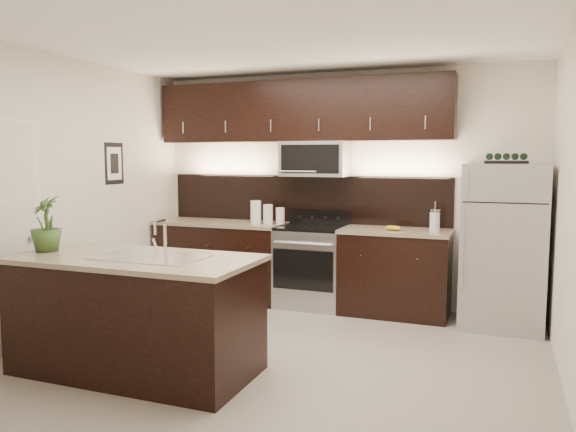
{
  "coord_description": "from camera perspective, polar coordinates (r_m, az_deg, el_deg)",
  "views": [
    {
      "loc": [
        1.77,
        -4.37,
        1.72
      ],
      "look_at": [
        -0.11,
        0.55,
        1.17
      ],
      "focal_mm": 35.0,
      "sensor_mm": 36.0,
      "label": 1
    }
  ],
  "objects": [
    {
      "name": "ground",
      "position": [
        5.02,
        -1.12,
        -14.06
      ],
      "size": [
        4.5,
        4.5,
        0.0
      ],
      "primitive_type": "plane",
      "color": "gray",
      "rests_on": "ground"
    },
    {
      "name": "wine_rack",
      "position": [
        6.0,
        21.3,
        5.42
      ],
      "size": [
        0.41,
        0.25,
        0.1
      ],
      "color": "black",
      "rests_on": "refrigerator"
    },
    {
      "name": "upper_fixtures",
      "position": [
        6.59,
        1.4,
        9.64
      ],
      "size": [
        3.49,
        0.4,
        1.66
      ],
      "color": "black",
      "rests_on": "counter_run"
    },
    {
      "name": "room_walls",
      "position": [
        4.72,
        -2.59,
        5.69
      ],
      "size": [
        4.52,
        4.02,
        2.71
      ],
      "color": "silver",
      "rests_on": "ground"
    },
    {
      "name": "island",
      "position": [
        4.71,
        -15.17,
        -9.59
      ],
      "size": [
        1.96,
        0.96,
        0.94
      ],
      "color": "black",
      "rests_on": "ground"
    },
    {
      "name": "sink_faucet",
      "position": [
        4.53,
        -13.73,
        -3.9
      ],
      "size": [
        0.84,
        0.5,
        0.28
      ],
      "color": "silver",
      "rests_on": "island"
    },
    {
      "name": "bananas",
      "position": [
        6.12,
        10.31,
        -1.16
      ],
      "size": [
        0.2,
        0.17,
        0.05
      ],
      "primitive_type": "ellipsoid",
      "rotation": [
        0.0,
        0.0,
        -0.25
      ],
      "color": "gold",
      "rests_on": "counter_run"
    },
    {
      "name": "counter_run",
      "position": [
        6.57,
        0.72,
        -4.97
      ],
      "size": [
        3.51,
        0.65,
        0.94
      ],
      "color": "black",
      "rests_on": "ground"
    },
    {
      "name": "plant",
      "position": [
        5.06,
        -23.36,
        -0.74
      ],
      "size": [
        0.34,
        0.34,
        0.46
      ],
      "primitive_type": "imported",
      "rotation": [
        0.0,
        0.0,
        -0.4
      ],
      "color": "#325020",
      "rests_on": "island"
    },
    {
      "name": "refrigerator",
      "position": [
        6.06,
        20.98,
        -2.87
      ],
      "size": [
        0.8,
        0.72,
        1.66
      ],
      "primitive_type": "cube",
      "color": "#B2B2B7",
      "rests_on": "ground"
    },
    {
      "name": "canisters",
      "position": [
        6.59,
        -2.35,
        0.25
      ],
      "size": [
        0.41,
        0.16,
        0.27
      ],
      "rotation": [
        0.0,
        0.0,
        0.14
      ],
      "color": "silver",
      "rests_on": "counter_run"
    },
    {
      "name": "french_press",
      "position": [
        6.08,
        14.68,
        -0.48
      ],
      "size": [
        0.11,
        0.11,
        0.31
      ],
      "rotation": [
        0.0,
        0.0,
        0.01
      ],
      "color": "silver",
      "rests_on": "counter_run"
    }
  ]
}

